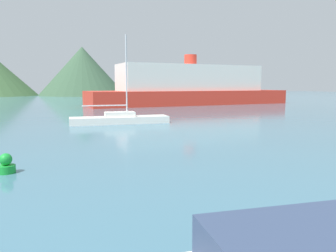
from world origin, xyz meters
name	(u,v)px	position (x,y,z in m)	size (l,w,h in m)	color
sailboat_inner	(120,119)	(0.31, 25.78, 0.37)	(7.91, 2.79, 6.95)	white
ferry_distant	(190,87)	(17.54, 46.23, 2.68)	(31.99, 7.73, 7.68)	red
buoy_marker	(6,165)	(-7.39, 13.03, 0.29)	(0.61, 0.61, 0.70)	green
hill_central	(83,71)	(9.92, 98.11, 6.96)	(24.92, 24.92, 13.92)	#38563D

